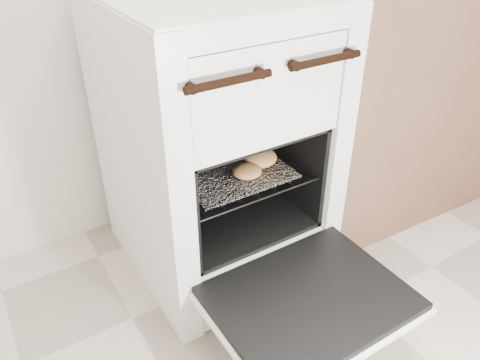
% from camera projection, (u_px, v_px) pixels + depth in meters
% --- Properties ---
extents(stove, '(0.60, 0.67, 0.92)m').
position_uv_depth(stove, '(216.00, 147.00, 1.51)').
color(stove, silver).
rests_on(stove, ground).
extents(oven_door, '(0.54, 0.42, 0.04)m').
position_uv_depth(oven_door, '(309.00, 300.00, 1.28)').
color(oven_door, black).
rests_on(oven_door, stove).
extents(oven_rack, '(0.44, 0.42, 0.01)m').
position_uv_depth(oven_rack, '(227.00, 169.00, 1.49)').
color(oven_rack, black).
rests_on(oven_rack, stove).
extents(foil_sheet, '(0.34, 0.30, 0.01)m').
position_uv_depth(foil_sheet, '(230.00, 170.00, 1.47)').
color(foil_sheet, silver).
rests_on(foil_sheet, oven_rack).
extents(baked_rolls, '(0.23, 0.23, 0.05)m').
position_uv_depth(baked_rolls, '(255.00, 157.00, 1.49)').
color(baked_rolls, tan).
rests_on(baked_rolls, foil_sheet).
extents(counter, '(0.99, 0.68, 0.96)m').
position_uv_depth(counter, '(386.00, 86.00, 1.89)').
color(counter, brown).
rests_on(counter, ground).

